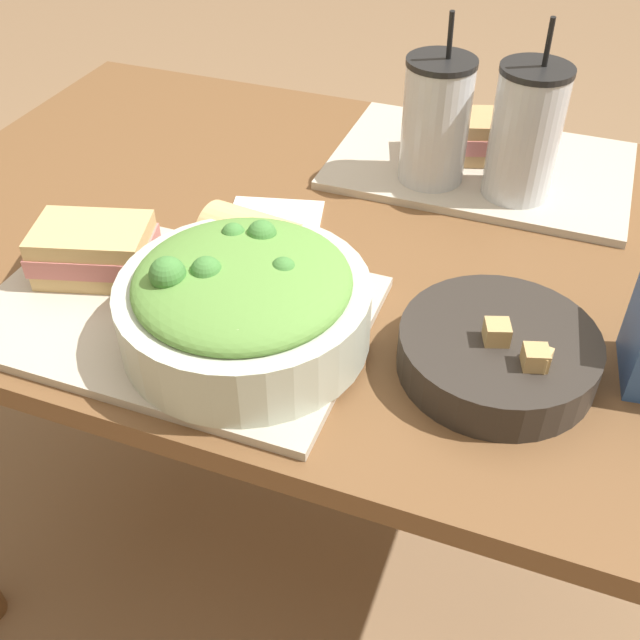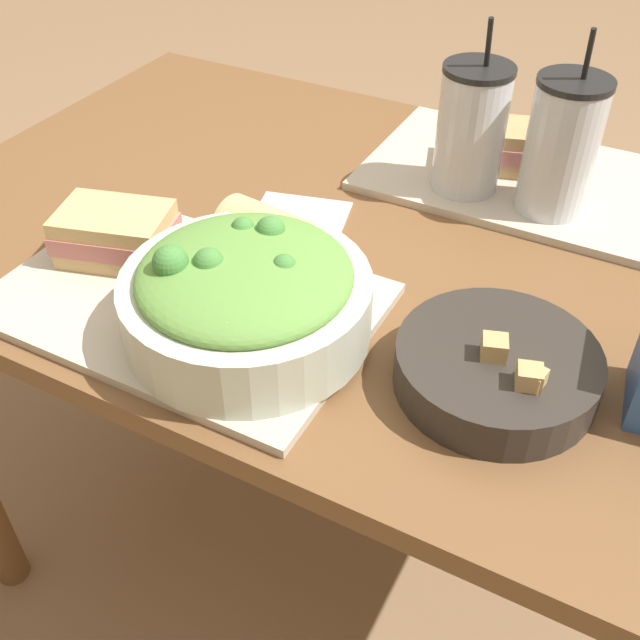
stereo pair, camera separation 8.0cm
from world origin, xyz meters
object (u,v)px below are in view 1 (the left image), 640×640
object	(u,v)px
baguette_near	(254,244)
drink_cup_red	(525,137)
salad_bowl	(243,300)
napkin_folded	(275,217)
sandwich_near	(94,250)
drink_cup_dark	(435,125)
sandwich_far	(462,136)
soup_bowl	(498,351)

from	to	relation	value
baguette_near	drink_cup_red	xyz separation A→B (m)	(0.27, 0.30, 0.05)
salad_bowl	napkin_folded	size ratio (longest dim) A/B	1.86
sandwich_near	baguette_near	bearing A→B (deg)	5.19
drink_cup_dark	salad_bowl	bearing A→B (deg)	-104.02
sandwich_far	drink_cup_dark	distance (m)	0.10
salad_bowl	soup_bowl	size ratio (longest dim) A/B	1.29
soup_bowl	baguette_near	bearing A→B (deg)	169.19
baguette_near	drink_cup_red	world-z (taller)	drink_cup_red
baguette_near	sandwich_far	distance (m)	0.41
salad_bowl	drink_cup_dark	bearing A→B (deg)	75.98
drink_cup_dark	baguette_near	bearing A→B (deg)	-115.86
baguette_near	sandwich_far	world-z (taller)	baguette_near
drink_cup_dark	napkin_folded	bearing A→B (deg)	-137.27
salad_bowl	napkin_folded	xyz separation A→B (m)	(-0.07, 0.25, -0.06)
baguette_near	drink_cup_dark	bearing A→B (deg)	-18.63
salad_bowl	baguette_near	distance (m)	0.12
soup_bowl	baguette_near	xyz separation A→B (m)	(-0.31, 0.06, 0.02)
sandwich_near	drink_cup_red	distance (m)	0.58
soup_bowl	sandwich_far	bearing A→B (deg)	107.24
sandwich_near	napkin_folded	bearing A→B (deg)	38.22
soup_bowl	sandwich_near	distance (m)	0.48
soup_bowl	drink_cup_red	distance (m)	0.36
sandwich_near	napkin_folded	distance (m)	0.25
soup_bowl	napkin_folded	bearing A→B (deg)	150.39
baguette_near	drink_cup_red	distance (m)	0.40
salad_bowl	sandwich_near	bearing A→B (deg)	168.13
salad_bowl	soup_bowl	distance (m)	0.27
baguette_near	napkin_folded	world-z (taller)	baguette_near
soup_bowl	drink_cup_red	size ratio (longest dim) A/B	0.86
drink_cup_dark	napkin_folded	world-z (taller)	drink_cup_dark
napkin_folded	drink_cup_dark	bearing A→B (deg)	42.73
napkin_folded	salad_bowl	bearing A→B (deg)	-73.60
salad_bowl	drink_cup_red	xyz separation A→B (m)	(0.23, 0.41, 0.03)
sandwich_near	drink_cup_red	xyz separation A→B (m)	(0.44, 0.37, 0.05)
napkin_folded	drink_cup_red	bearing A→B (deg)	28.64
salad_bowl	soup_bowl	world-z (taller)	salad_bowl
soup_bowl	napkin_folded	xyz separation A→B (m)	(-0.34, 0.19, -0.02)
drink_cup_dark	soup_bowl	bearing A→B (deg)	-65.56
soup_bowl	drink_cup_dark	world-z (taller)	drink_cup_dark
soup_bowl	baguette_near	distance (m)	0.31
sandwich_far	drink_cup_red	xyz separation A→B (m)	(0.10, -0.08, 0.05)
sandwich_far	napkin_folded	bearing A→B (deg)	-147.68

